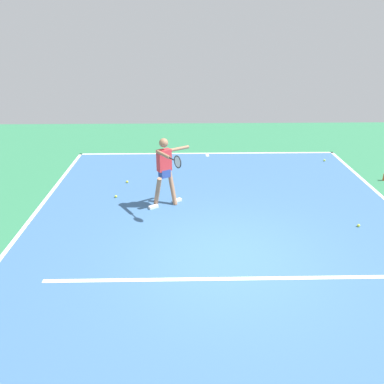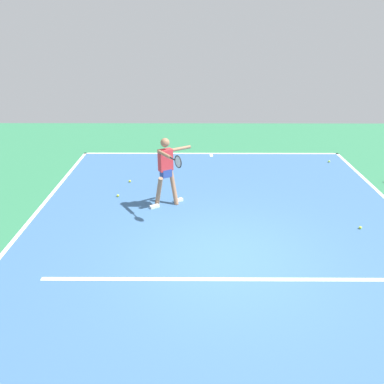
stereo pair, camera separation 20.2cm
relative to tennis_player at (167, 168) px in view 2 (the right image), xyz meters
The scene contains 10 objects.
ground_plane 2.97m from the tennis_player, 117.41° to the left, with size 22.49×22.49×0.00m, color #2D754C.
court_surface 2.97m from the tennis_player, 117.41° to the left, with size 9.09×13.60×0.00m, color #38608E.
court_line_baseline_near 4.57m from the tennis_player, 106.79° to the right, with size 9.09×0.10×0.01m, color white.
court_line_service 3.55m from the tennis_player, 112.22° to the left, with size 6.82×0.10×0.01m, color white.
court_line_centre_mark 4.38m from the tennis_player, 107.56° to the right, with size 0.10×0.30×0.01m, color white.
tennis_player is the anchor object (origin of this frame).
tennis_ball_by_baseline 4.72m from the tennis_player, 164.41° to the left, with size 0.07×0.07×0.07m, color #C6E53D.
tennis_ball_by_sideline 2.18m from the tennis_player, 51.95° to the right, with size 0.07×0.07×0.07m, color yellow.
tennis_ball_centre_court 6.25m from the tennis_player, 147.35° to the right, with size 0.07×0.07×0.07m, color #C6E53D.
tennis_ball_far_corner 1.76m from the tennis_player, 20.15° to the right, with size 0.07×0.07×0.07m, color #CCE033.
Camera 2 is at (0.62, 6.55, 4.32)m, focal length 36.52 mm.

